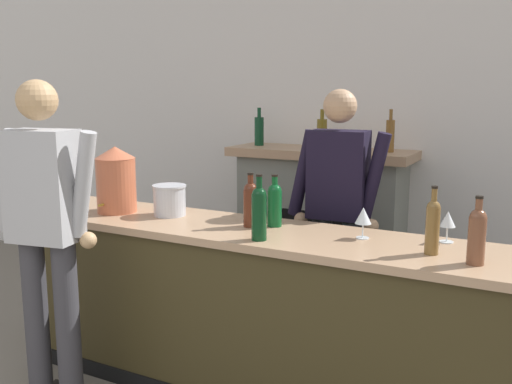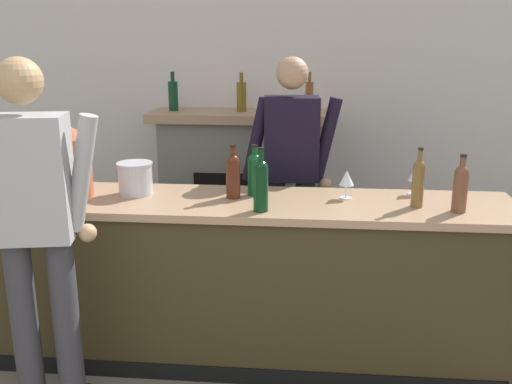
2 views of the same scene
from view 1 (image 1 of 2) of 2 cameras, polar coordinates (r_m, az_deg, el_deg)
name	(u,v)px [view 1 (image 1 of 2)]	position (r m, az deg, el deg)	size (l,w,h in m)	color
wall_back_panel	(375,141)	(4.65, 11.81, 4.98)	(12.00, 0.07, 2.75)	silver
bar_counter	(254,313)	(3.37, -0.22, -12.02)	(3.14, 0.64, 1.01)	#382F18
fireplace_stone	(320,229)	(4.63, 6.42, -3.70)	(1.45, 0.52, 1.64)	gray
person_customer	(47,235)	(3.24, -20.20, -4.01)	(0.65, 0.36, 1.84)	#353438
person_bartender	(337,215)	(3.67, 8.11, -2.30)	(0.66, 0.32, 1.79)	#383E4A
copper_dispenser	(116,179)	(3.73, -13.83, 1.25)	(0.26, 0.29, 0.42)	#C16140
ice_bucket_steel	(170,200)	(3.58, -8.64, -0.81)	(0.21, 0.21, 0.19)	silver
wine_bottle_burgundy_dark	(251,202)	(3.24, -0.55, -1.03)	(0.08, 0.08, 0.31)	#4E2214
wine_bottle_merlot_tall	(259,211)	(2.95, 0.31, -1.90)	(0.08, 0.08, 0.35)	#0B3216
wine_bottle_chardonnay_pale	(477,234)	(2.73, 21.23, -3.92)	(0.08, 0.08, 0.31)	brown
wine_bottle_port_short	(433,224)	(2.83, 17.25, -3.12)	(0.07, 0.07, 0.33)	brown
wine_bottle_cabernet_heavy	(275,203)	(3.25, 1.87, -1.09)	(0.08, 0.08, 0.30)	#0D4B20
wine_glass_back_row	(448,220)	(3.07, 18.63, -2.70)	(0.08, 0.08, 0.16)	silver
wine_glass_front_left	(363,216)	(3.04, 10.67, -2.42)	(0.09, 0.09, 0.17)	silver
wine_glass_near_bucket	(44,194)	(3.97, -20.42, -0.20)	(0.08, 0.08, 0.14)	silver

